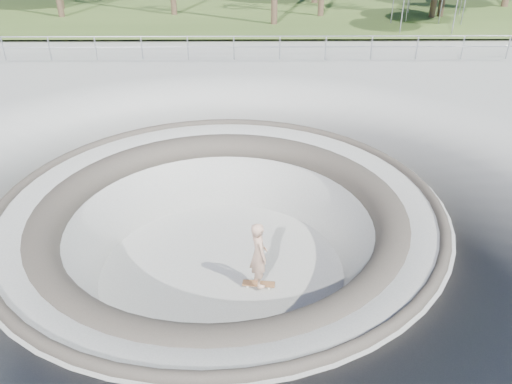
% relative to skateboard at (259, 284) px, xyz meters
% --- Properties ---
extents(ground, '(180.00, 180.00, 0.00)m').
position_rel_skateboard_xyz_m(ground, '(-0.90, 0.73, 1.84)').
color(ground, '#A9AAA4').
rests_on(ground, ground).
extents(skate_bowl, '(14.00, 14.00, 4.10)m').
position_rel_skateboard_xyz_m(skate_bowl, '(-0.90, 0.73, 0.01)').
color(skate_bowl, '#A9AAA4').
rests_on(skate_bowl, ground).
extents(distant_hills, '(103.20, 45.00, 28.60)m').
position_rel_skateboard_xyz_m(distant_hills, '(2.88, 57.90, -5.18)').
color(distant_hills, brown).
rests_on(distant_hills, ground).
extents(safety_railing, '(25.00, 0.06, 1.03)m').
position_rel_skateboard_xyz_m(safety_railing, '(-0.90, 12.73, 2.53)').
color(safety_railing, gray).
rests_on(safety_railing, ground).
extents(skateboard, '(0.79, 0.30, 0.08)m').
position_rel_skateboard_xyz_m(skateboard, '(0.00, 0.00, 0.00)').
color(skateboard, brown).
rests_on(skateboard, ground).
extents(skater, '(0.58, 0.71, 1.68)m').
position_rel_skateboard_xyz_m(skater, '(-0.00, 0.00, 0.86)').
color(skater, tan).
rests_on(skater, skateboard).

